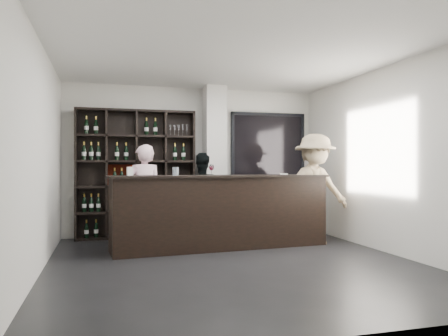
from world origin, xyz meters
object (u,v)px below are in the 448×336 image
object	(u,v)px
taster_black	(202,194)
customer	(315,189)
wine_shelf	(136,174)
taster_pink	(144,194)
tasting_counter	(222,212)

from	to	relation	value
taster_black	customer	xyz separation A→B (m)	(1.71, -1.35, 0.15)
wine_shelf	taster_pink	world-z (taller)	wine_shelf
taster_black	customer	bearing A→B (deg)	150.48
taster_black	tasting_counter	bearing A→B (deg)	101.06
taster_pink	taster_black	bearing A→B (deg)	-159.73
tasting_counter	customer	world-z (taller)	customer
tasting_counter	taster_pink	distance (m)	1.43
tasting_counter	taster_black	xyz separation A→B (m)	(-0.05, 1.30, 0.20)
tasting_counter	taster_pink	bearing A→B (deg)	143.24
wine_shelf	customer	bearing A→B (deg)	-27.32
taster_pink	customer	bearing A→B (deg)	158.87
taster_pink	wine_shelf	bearing A→B (deg)	-89.05
wine_shelf	tasting_counter	size ratio (longest dim) A/B	0.66
customer	taster_black	bearing A→B (deg)	135.96
tasting_counter	customer	bearing A→B (deg)	-6.34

